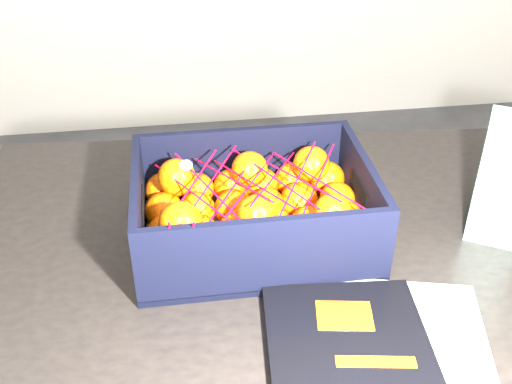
{
  "coord_description": "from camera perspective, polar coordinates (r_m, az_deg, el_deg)",
  "views": [
    {
      "loc": [
        -0.56,
        -0.94,
        1.37
      ],
      "look_at": [
        -0.45,
        -0.19,
        0.86
      ],
      "focal_mm": 42.99,
      "sensor_mm": 36.0,
      "label": 1
    }
  ],
  "objects": [
    {
      "name": "magazine_stack",
      "position": [
        0.82,
        11.74,
        -14.93
      ],
      "size": [
        0.33,
        0.34,
        0.02
      ],
      "color": "#B3B3AF",
      "rests_on": "table"
    },
    {
      "name": "clementine_heap",
      "position": [
        0.97,
        -0.41,
        -1.91
      ],
      "size": [
        0.35,
        0.26,
        0.11
      ],
      "color": "#F45505",
      "rests_on": "produce_crate"
    },
    {
      "name": "mesh_net",
      "position": [
        0.93,
        -0.7,
        0.51
      ],
      "size": [
        0.3,
        0.25,
        0.09
      ],
      "color": "red",
      "rests_on": "clementine_heap"
    },
    {
      "name": "produce_crate",
      "position": [
        0.98,
        -0.25,
        -2.3
      ],
      "size": [
        0.37,
        0.28,
        0.13
      ],
      "color": "brown",
      "rests_on": "table"
    },
    {
      "name": "retail_carton",
      "position": [
        1.06,
        22.15,
        1.25
      ],
      "size": [
        0.14,
        0.15,
        0.19
      ],
      "primitive_type": "cube",
      "rotation": [
        0.0,
        0.0,
        -0.54
      ],
      "color": "white",
      "rests_on": "table"
    },
    {
      "name": "table",
      "position": [
        1.04,
        5.75,
        -9.98
      ],
      "size": [
        1.26,
        0.89,
        0.75
      ],
      "color": "black",
      "rests_on": "ground"
    }
  ]
}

